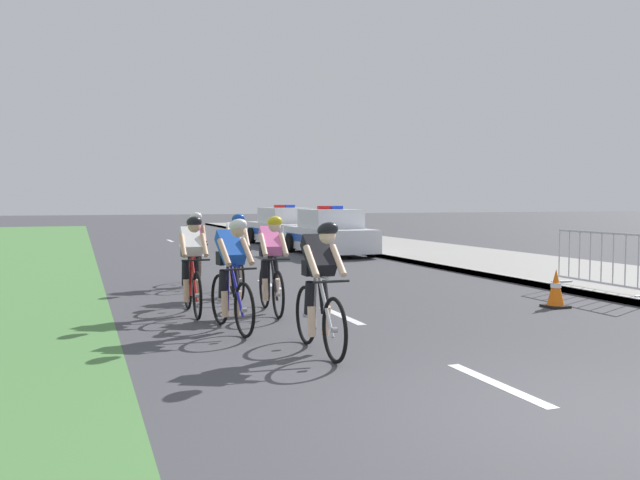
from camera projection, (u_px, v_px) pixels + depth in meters
name	position (u px, v px, depth m)	size (l,w,h in m)	color
ground_plane	(590.00, 425.00, 5.17)	(160.00, 160.00, 0.00)	#424247
sidewalk_slab	(449.00, 254.00, 20.78)	(4.53, 60.00, 0.12)	gray
kerb_edge	(386.00, 256.00, 20.02)	(0.16, 60.00, 0.13)	#9E9E99
lane_markings_centre	(247.00, 274.00, 15.68)	(0.14, 29.60, 0.01)	white
cyclist_lead	(320.00, 286.00, 7.54)	(0.42, 1.72, 1.56)	black
cyclist_second	(232.00, 273.00, 8.83)	(0.45, 1.72, 1.56)	black
cyclist_third	(271.00, 263.00, 10.23)	(0.43, 1.72, 1.56)	black
cyclist_fourth	(192.00, 264.00, 10.12)	(0.42, 1.72, 1.56)	black
cyclist_fifth	(236.00, 254.00, 12.04)	(0.44, 1.72, 1.56)	black
cyclist_sixth	(195.00, 248.00, 13.47)	(0.44, 1.72, 1.56)	black
police_car_nearest	(329.00, 234.00, 21.41)	(2.03, 4.41, 1.59)	silver
police_car_second	(284.00, 228.00, 26.13)	(2.21, 4.50, 1.59)	white
crowd_barrier_middle	(601.00, 261.00, 12.16)	(0.52, 2.32, 1.07)	#B7BABF
traffic_cone_near	(556.00, 289.00, 10.82)	(0.36, 0.36, 0.64)	black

